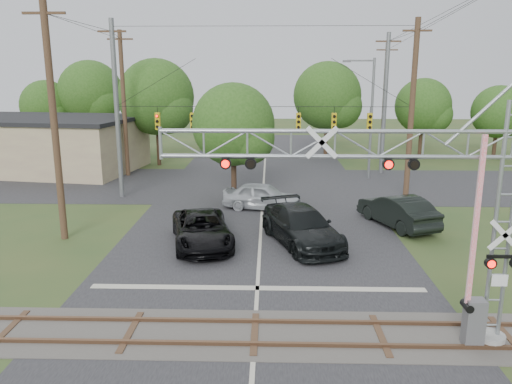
{
  "coord_description": "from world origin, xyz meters",
  "views": [
    {
      "loc": [
        0.45,
        -12.43,
        8.14
      ],
      "look_at": [
        -0.11,
        7.5,
        3.38
      ],
      "focal_mm": 35.0,
      "sensor_mm": 36.0,
      "label": 1
    }
  ],
  "objects_px": {
    "car_dark": "(302,226)",
    "commercial_building": "(24,143)",
    "traffic_signal_span": "(277,113)",
    "streetlight": "(369,113)",
    "crossing_gantry": "(399,200)",
    "sedan_silver": "(262,196)",
    "pickup_black": "(202,229)"
  },
  "relations": [
    {
      "from": "crossing_gantry",
      "to": "commercial_building",
      "type": "xyz_separation_m",
      "value": [
        -24.9,
        28.0,
        -2.28
      ]
    },
    {
      "from": "car_dark",
      "to": "sedan_silver",
      "type": "xyz_separation_m",
      "value": [
        -2.0,
        6.39,
        -0.08
      ]
    },
    {
      "from": "crossing_gantry",
      "to": "streetlight",
      "type": "distance_m",
      "value": 25.24
    },
    {
      "from": "traffic_signal_span",
      "to": "pickup_black",
      "type": "height_order",
      "value": "traffic_signal_span"
    },
    {
      "from": "pickup_black",
      "to": "car_dark",
      "type": "distance_m",
      "value": 4.84
    },
    {
      "from": "traffic_signal_span",
      "to": "pickup_black",
      "type": "xyz_separation_m",
      "value": [
        -3.7,
        -9.51,
        -4.82
      ]
    },
    {
      "from": "car_dark",
      "to": "streetlight",
      "type": "distance_m",
      "value": 17.45
    },
    {
      "from": "traffic_signal_span",
      "to": "sedan_silver",
      "type": "relative_size",
      "value": 4.02
    },
    {
      "from": "pickup_black",
      "to": "streetlight",
      "type": "bearing_deg",
      "value": 42.97
    },
    {
      "from": "crossing_gantry",
      "to": "pickup_black",
      "type": "xyz_separation_m",
      "value": [
        -7.0,
        8.85,
        -3.77
      ]
    },
    {
      "from": "car_dark",
      "to": "crossing_gantry",
      "type": "bearing_deg",
      "value": -96.7
    },
    {
      "from": "car_dark",
      "to": "commercial_building",
      "type": "height_order",
      "value": "commercial_building"
    },
    {
      "from": "commercial_building",
      "to": "streetlight",
      "type": "relative_size",
      "value": 2.23
    },
    {
      "from": "car_dark",
      "to": "streetlight",
      "type": "bearing_deg",
      "value": 48.9
    },
    {
      "from": "pickup_black",
      "to": "sedan_silver",
      "type": "relative_size",
      "value": 1.19
    },
    {
      "from": "commercial_building",
      "to": "streetlight",
      "type": "distance_m",
      "value": 29.13
    },
    {
      "from": "crossing_gantry",
      "to": "sedan_silver",
      "type": "xyz_separation_m",
      "value": [
        -4.16,
        15.53,
        -3.74
      ]
    },
    {
      "from": "car_dark",
      "to": "commercial_building",
      "type": "bearing_deg",
      "value": 120.29
    },
    {
      "from": "pickup_black",
      "to": "commercial_building",
      "type": "xyz_separation_m",
      "value": [
        -17.9,
        19.15,
        1.48
      ]
    },
    {
      "from": "car_dark",
      "to": "commercial_building",
      "type": "xyz_separation_m",
      "value": [
        -22.74,
        18.86,
        1.38
      ]
    },
    {
      "from": "traffic_signal_span",
      "to": "commercial_building",
      "type": "height_order",
      "value": "traffic_signal_span"
    },
    {
      "from": "car_dark",
      "to": "sedan_silver",
      "type": "distance_m",
      "value": 6.7
    },
    {
      "from": "sedan_silver",
      "to": "streetlight",
      "type": "relative_size",
      "value": 0.52
    },
    {
      "from": "traffic_signal_span",
      "to": "pickup_black",
      "type": "distance_m",
      "value": 11.29
    },
    {
      "from": "traffic_signal_span",
      "to": "commercial_building",
      "type": "bearing_deg",
      "value": 155.95
    },
    {
      "from": "crossing_gantry",
      "to": "car_dark",
      "type": "height_order",
      "value": "crossing_gantry"
    },
    {
      "from": "commercial_building",
      "to": "pickup_black",
      "type": "bearing_deg",
      "value": -38.5
    },
    {
      "from": "pickup_black",
      "to": "streetlight",
      "type": "height_order",
      "value": "streetlight"
    },
    {
      "from": "traffic_signal_span",
      "to": "streetlight",
      "type": "height_order",
      "value": "traffic_signal_span"
    },
    {
      "from": "traffic_signal_span",
      "to": "car_dark",
      "type": "distance_m",
      "value": 10.43
    },
    {
      "from": "traffic_signal_span",
      "to": "crossing_gantry",
      "type": "bearing_deg",
      "value": -79.81
    },
    {
      "from": "car_dark",
      "to": "pickup_black",
      "type": "bearing_deg",
      "value": 163.35
    }
  ]
}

